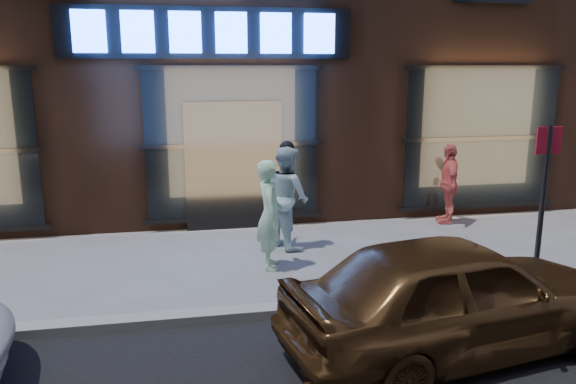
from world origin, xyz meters
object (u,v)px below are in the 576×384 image
man_cap (287,197)px  passerby (448,184)px  man_bowtie (270,215)px  gold_sedan (457,295)px  sign_post (543,192)px

man_cap → passerby: 3.49m
man_bowtie → passerby: bearing=-60.5°
man_bowtie → gold_sedan: 3.33m
man_cap → sign_post: (3.05, -2.48, 0.51)m
passerby → gold_sedan: bearing=-10.8°
sign_post → passerby: bearing=85.1°
man_cap → gold_sedan: man_cap is taller
sign_post → man_bowtie: bearing=157.3°
passerby → gold_sedan: 5.29m
man_bowtie → gold_sedan: man_bowtie is taller
man_cap → sign_post: sign_post is taller
man_cap → passerby: (3.37, 0.87, -0.09)m
man_bowtie → passerby: (3.82, 1.84, -0.05)m
man_cap → sign_post: bearing=-151.2°
gold_sedan → sign_post: bearing=-63.8°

